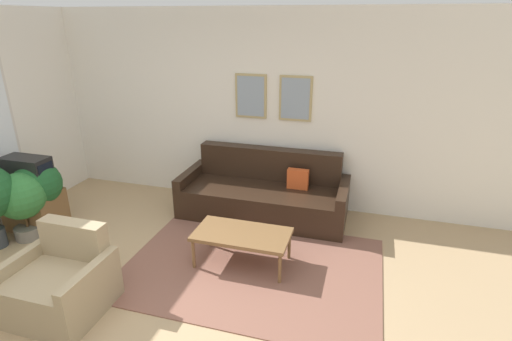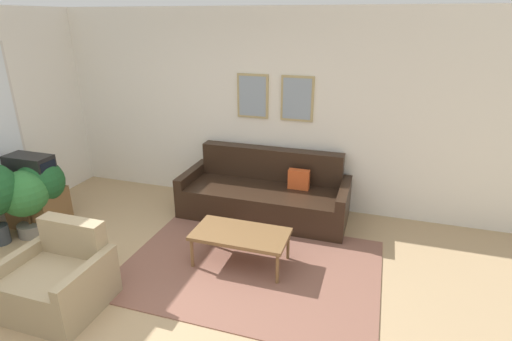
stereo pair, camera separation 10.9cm
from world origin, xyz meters
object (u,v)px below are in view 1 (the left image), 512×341
(couch, at_px, (264,194))
(tv, at_px, (28,175))
(coffee_table, at_px, (242,236))
(armchair, at_px, (60,284))

(couch, bearing_deg, tv, -156.68)
(coffee_table, height_order, tv, tv)
(tv, relative_size, armchair, 0.71)
(couch, distance_m, tv, 3.01)
(tv, height_order, armchair, tv)
(coffee_table, height_order, armchair, armchair)
(couch, relative_size, coffee_table, 2.16)
(armchair, bearing_deg, couch, 78.70)
(coffee_table, relative_size, tv, 1.74)
(couch, bearing_deg, armchair, -118.66)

